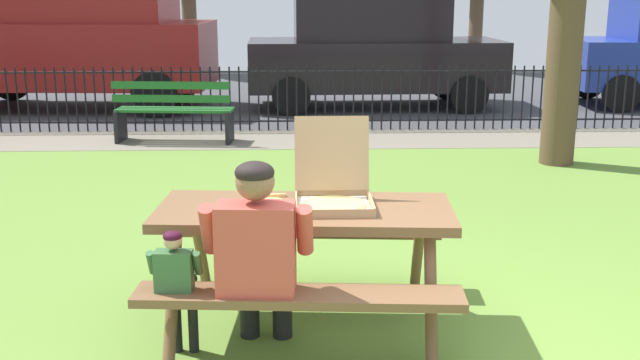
# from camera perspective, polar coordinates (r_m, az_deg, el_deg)

# --- Properties ---
(ground) EXTENTS (28.00, 11.46, 0.02)m
(ground) POSITION_cam_1_polar(r_m,az_deg,el_deg) (5.93, 5.38, -6.43)
(ground) COLOR olive
(cobblestone_walkway) EXTENTS (28.00, 1.40, 0.01)m
(cobblestone_walkway) POSITION_cam_1_polar(r_m,az_deg,el_deg) (10.76, 2.03, 3.06)
(cobblestone_walkway) COLOR gray
(street_asphalt) EXTENTS (28.00, 7.91, 0.01)m
(street_asphalt) POSITION_cam_1_polar(r_m,az_deg,el_deg) (15.35, 0.84, 6.40)
(street_asphalt) COLOR #424247
(picnic_table_foreground) EXTENTS (1.90, 1.60, 0.79)m
(picnic_table_foreground) POSITION_cam_1_polar(r_m,az_deg,el_deg) (4.70, -1.14, -4.08)
(picnic_table_foreground) COLOR brown
(picnic_table_foreground) RESTS_ON ground
(pizza_box_open) EXTENTS (0.47, 0.53, 0.52)m
(pizza_box_open) POSITION_cam_1_polar(r_m,az_deg,el_deg) (4.69, 0.99, -0.68)
(pizza_box_open) COLOR tan
(pizza_box_open) RESTS_ON picnic_table_foreground
(pizza_slice_on_table) EXTENTS (0.21, 0.28, 0.02)m
(pizza_slice_on_table) POSITION_cam_1_polar(r_m,az_deg,el_deg) (4.79, -3.65, -1.53)
(pizza_slice_on_table) COLOR #F0CF77
(pizza_slice_on_table) RESTS_ON picnic_table_foreground
(adult_at_table) EXTENTS (0.62, 0.61, 1.19)m
(adult_at_table) POSITION_cam_1_polar(r_m,az_deg,el_deg) (4.23, -4.63, -5.39)
(adult_at_table) COLOR black
(adult_at_table) RESTS_ON ground
(child_at_table) EXTENTS (0.30, 0.30, 0.80)m
(child_at_table) POSITION_cam_1_polar(r_m,az_deg,el_deg) (4.33, -10.62, -7.43)
(child_at_table) COLOR black
(child_at_table) RESTS_ON ground
(iron_fence_streetside) EXTENTS (21.80, 0.03, 0.95)m
(iron_fence_streetside) POSITION_cam_1_polar(r_m,az_deg,el_deg) (11.37, 1.81, 6.16)
(iron_fence_streetside) COLOR black
(iron_fence_streetside) RESTS_ON ground
(park_bench_center) EXTENTS (1.63, 0.60, 0.85)m
(park_bench_center) POSITION_cam_1_polar(r_m,az_deg,el_deg) (10.65, -10.86, 4.99)
(park_bench_center) COLOR #206126
(park_bench_center) RESTS_ON ground
(parked_car_left) EXTENTS (4.81, 2.30, 2.46)m
(parked_car_left) POSITION_cam_1_polar(r_m,az_deg,el_deg) (14.06, -17.95, 10.39)
(parked_car_left) COLOR maroon
(parked_car_left) RESTS_ON ground
(parked_car_center) EXTENTS (4.44, 2.00, 1.94)m
(parked_car_center) POSITION_cam_1_polar(r_m,az_deg,el_deg) (13.63, 3.99, 9.67)
(parked_car_center) COLOR black
(parked_car_center) RESTS_ON ground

